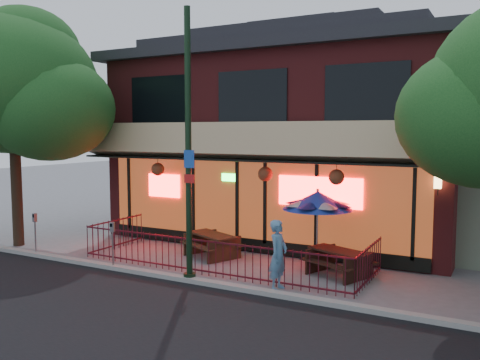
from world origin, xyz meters
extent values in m
plane|color=gray|center=(0.00, 0.00, 0.00)|extent=(80.00, 80.00, 0.00)
cube|color=#999993|center=(0.00, -0.50, 0.06)|extent=(80.00, 0.25, 0.12)
cube|color=maroon|center=(0.00, 7.20, 3.25)|extent=(12.00, 8.00, 6.50)
cube|color=#59230F|center=(0.00, 3.18, 1.65)|extent=(11.00, 0.06, 2.60)
cube|color=#FF0C0C|center=(2.30, 3.10, 2.10)|extent=(2.60, 0.04, 0.90)
cube|color=#FF0C0C|center=(-3.40, 3.10, 2.00)|extent=(1.30, 0.04, 0.80)
cube|color=tan|center=(0.00, 2.70, 3.55)|extent=(12.20, 1.33, 1.26)
cube|color=black|center=(-3.60, 3.18, 5.00)|extent=(2.40, 0.06, 1.60)
cube|color=black|center=(0.00, 3.18, 5.00)|extent=(2.40, 0.06, 1.60)
cube|color=black|center=(3.60, 3.18, 5.00)|extent=(2.40, 0.06, 1.60)
cube|color=black|center=(0.00, 3.15, 0.25)|extent=(11.00, 0.12, 0.40)
cube|color=#FFC672|center=(5.60, 3.02, 2.55)|extent=(0.18, 0.18, 0.32)
cube|color=#4B101C|center=(0.00, 0.20, 0.95)|extent=(8.40, 0.04, 0.04)
cube|color=#4B101C|center=(0.00, 0.20, 0.12)|extent=(8.40, 0.04, 0.04)
cube|color=#4B101C|center=(-4.20, 1.50, 0.95)|extent=(0.04, 2.60, 0.04)
cube|color=#4B101C|center=(4.20, 1.50, 0.95)|extent=(0.04, 2.60, 0.04)
cylinder|color=#4B101C|center=(0.00, 0.20, 0.50)|extent=(0.02, 0.02, 1.00)
cylinder|color=black|center=(0.00, -0.40, 3.50)|extent=(0.16, 0.16, 7.00)
cylinder|color=black|center=(0.00, -0.40, 0.10)|extent=(0.32, 0.32, 0.20)
cube|color=#194CB2|center=(0.12, -0.55, 3.20)|extent=(0.30, 0.02, 0.45)
cube|color=red|center=(0.12, -0.55, 2.70)|extent=(0.30, 0.02, 0.22)
cylinder|color=#322619|center=(-7.50, 0.30, 2.56)|extent=(0.36, 0.36, 5.12)
ellipsoid|color=#184A1B|center=(-7.50, 0.30, 5.44)|extent=(5.60, 5.60, 4.59)
ellipsoid|color=#184A1B|center=(-7.30, 0.70, 6.56)|extent=(3.64, 3.64, 2.98)
cube|color=#3F2616|center=(-1.40, 2.31, 0.35)|extent=(0.56, 1.14, 0.70)
cube|color=#3F2616|center=(-0.20, 1.77, 0.35)|extent=(0.56, 1.14, 0.70)
cube|color=#3F2616|center=(-0.80, 2.04, 0.70)|extent=(1.84, 1.35, 0.06)
cube|color=#3F2616|center=(-1.02, 1.57, 0.42)|extent=(1.66, 0.95, 0.05)
cube|color=#3F2616|center=(-0.58, 2.51, 0.42)|extent=(1.66, 0.95, 0.05)
cube|color=black|center=(2.70, 2.12, 0.34)|extent=(0.50, 1.14, 0.69)
cube|color=black|center=(3.91, 1.64, 0.34)|extent=(0.50, 1.14, 0.69)
cube|color=black|center=(3.31, 1.88, 0.69)|extent=(1.81, 1.27, 0.06)
cube|color=black|center=(3.12, 1.40, 0.41)|extent=(1.64, 0.86, 0.05)
cube|color=black|center=(3.50, 2.35, 0.41)|extent=(1.64, 0.86, 0.05)
cylinder|color=gray|center=(2.49, 2.40, 1.04)|extent=(0.05, 0.05, 2.09)
cone|color=navy|center=(2.49, 2.40, 1.95)|extent=(2.00, 2.00, 0.52)
sphere|color=gray|center=(2.49, 2.40, 2.23)|extent=(0.09, 0.09, 0.09)
imported|color=#5483A8|center=(2.34, 0.01, 0.87)|extent=(0.43, 0.64, 1.74)
cylinder|color=gray|center=(-2.55, -0.48, 0.54)|extent=(0.05, 0.05, 1.09)
cube|color=gray|center=(-2.55, -0.48, 1.21)|extent=(0.15, 0.14, 0.28)
cube|color=black|center=(-2.55, -0.53, 1.27)|extent=(0.08, 0.03, 0.10)
cylinder|color=gray|center=(-5.82, -0.40, 0.54)|extent=(0.05, 0.05, 1.08)
cube|color=gray|center=(-5.82, -0.40, 1.20)|extent=(0.13, 0.11, 0.28)
cube|color=black|center=(-5.82, -0.45, 1.26)|extent=(0.08, 0.01, 0.10)
camera|label=1|loc=(7.29, -11.20, 3.90)|focal=38.00mm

